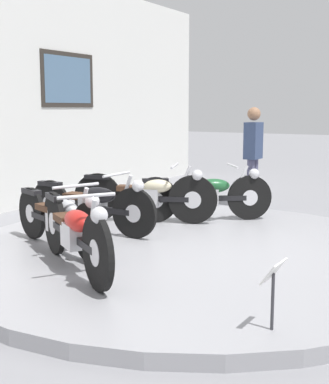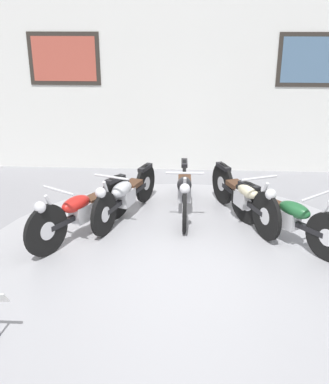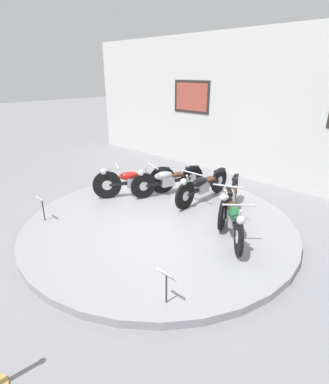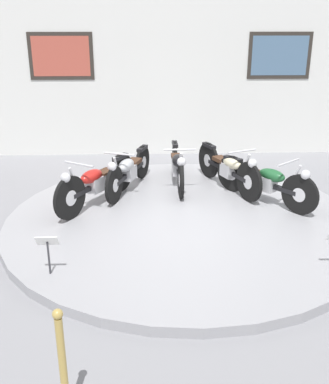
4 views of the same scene
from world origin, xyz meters
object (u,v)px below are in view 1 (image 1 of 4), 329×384
object	(u,v)px
motorcycle_black	(93,203)
visitor_standing	(253,151)
motorcycle_red	(75,231)
motorcycle_silver	(60,217)
motorcycle_green	(206,194)
info_placard_front_left	(273,280)
motorcycle_cream	(147,194)

from	to	relation	value
motorcycle_black	visitor_standing	distance (m)	3.56
motorcycle_red	motorcycle_silver	bearing A→B (deg)	52.40
motorcycle_green	visitor_standing	size ratio (longest dim) A/B	0.91
motorcycle_black	visitor_standing	bearing A→B (deg)	-12.31
motorcycle_green	info_placard_front_left	distance (m)	3.77
motorcycle_red	motorcycle_black	bearing A→B (deg)	33.16
motorcycle_cream	motorcycle_black	bearing A→B (deg)	164.18
motorcycle_silver	motorcycle_black	bearing A→B (deg)	16.01
motorcycle_red	motorcycle_silver	size ratio (longest dim) A/B	0.94
motorcycle_red	motorcycle_black	world-z (taller)	motorcycle_red
motorcycle_red	motorcycle_cream	xyz separation A→B (m)	(2.26, 0.65, -0.00)
motorcycle_green	visitor_standing	distance (m)	2.11
visitor_standing	motorcycle_cream	bearing A→B (deg)	168.92
motorcycle_black	motorcycle_green	distance (m)	1.66
motorcycle_silver	motorcycle_cream	xyz separation A→B (m)	(1.76, 0.00, 0.02)
motorcycle_green	info_placard_front_left	size ratio (longest dim) A/B	3.06
motorcycle_silver	info_placard_front_left	world-z (taller)	motorcycle_silver
motorcycle_silver	info_placard_front_left	xyz separation A→B (m)	(-0.84, -2.78, -0.01)
motorcycle_red	motorcycle_cream	distance (m)	2.36
motorcycle_red	visitor_standing	bearing A→B (deg)	1.80
motorcycle_green	motorcycle_black	bearing A→B (deg)	146.97
info_placard_front_left	visitor_standing	bearing A→B (deg)	23.87
visitor_standing	motorcycle_green	bearing A→B (deg)	-175.81
motorcycle_silver	visitor_standing	xyz separation A→B (m)	(4.33, -0.50, 0.47)
motorcycle_green	motorcycle_silver	bearing A→B (deg)	164.04
motorcycle_silver	motorcycle_black	xyz separation A→B (m)	(0.88, 0.25, -0.00)
motorcycle_red	visitor_standing	distance (m)	4.85
motorcycle_silver	motorcycle_red	bearing A→B (deg)	-127.60
motorcycle_cream	info_placard_front_left	xyz separation A→B (m)	(-2.60, -2.79, -0.03)
motorcycle_silver	motorcycle_cream	distance (m)	1.76
motorcycle_red	info_placard_front_left	distance (m)	2.16
motorcycle_silver	info_placard_front_left	distance (m)	2.91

